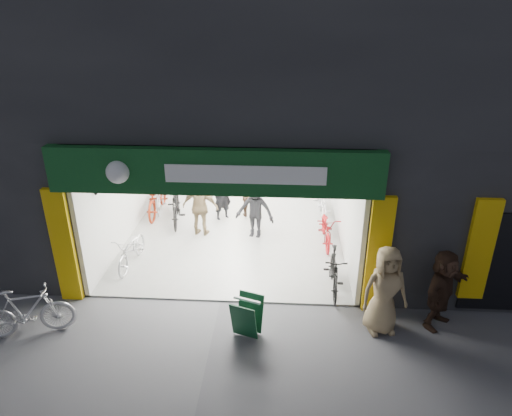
# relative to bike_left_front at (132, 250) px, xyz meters

# --- Properties ---
(ground) EXTENTS (60.00, 60.00, 0.00)m
(ground) POSITION_rel_bike_left_front_xyz_m (2.35, -1.40, -0.43)
(ground) COLOR #56565B
(ground) RESTS_ON ground
(building) EXTENTS (17.00, 10.27, 8.00)m
(building) POSITION_rel_bike_left_front_xyz_m (3.26, 3.59, 3.88)
(building) COLOR #232326
(building) RESTS_ON ground
(bike_left_front) EXTENTS (0.67, 1.68, 0.86)m
(bike_left_front) POSITION_rel_bike_left_front_xyz_m (0.00, 0.00, 0.00)
(bike_left_front) COLOR silver
(bike_left_front) RESTS_ON ground
(bike_left_midfront) EXTENTS (0.85, 1.99, 1.16)m
(bike_left_midfront) POSITION_rel_bike_left_front_xyz_m (0.55, 2.46, 0.15)
(bike_left_midfront) COLOR black
(bike_left_midfront) RESTS_ON ground
(bike_left_midback) EXTENTS (0.75, 2.06, 1.07)m
(bike_left_midback) POSITION_rel_bike_left_front_xyz_m (-0.15, 3.05, 0.10)
(bike_left_midback) COLOR maroon
(bike_left_midback) RESTS_ON ground
(bike_left_back) EXTENTS (0.70, 1.71, 1.00)m
(bike_left_back) POSITION_rel_bike_left_front_xyz_m (-0.15, 3.33, 0.07)
(bike_left_back) COLOR #B6B6BB
(bike_left_back) RESTS_ON ground
(bike_right_front) EXTENTS (0.51, 1.66, 0.99)m
(bike_right_front) POSITION_rel_bike_left_front_xyz_m (4.84, -0.80, 0.06)
(bike_right_front) COLOR black
(bike_right_front) RESTS_ON ground
(bike_right_mid) EXTENTS (0.63, 1.73, 0.90)m
(bike_right_mid) POSITION_rel_bike_left_front_xyz_m (4.85, 1.42, 0.02)
(bike_right_mid) COLOR #9C0E12
(bike_right_mid) RESTS_ON ground
(bike_right_back) EXTENTS (0.59, 1.97, 1.18)m
(bike_right_back) POSITION_rel_bike_left_front_xyz_m (4.85, 2.98, 0.16)
(bike_right_back) COLOR #BBBBC0
(bike_right_back) RESTS_ON ground
(parked_bike) EXTENTS (1.81, 1.00, 1.05)m
(parked_bike) POSITION_rel_bike_left_front_xyz_m (-1.20, -2.67, 0.09)
(parked_bike) COLOR #B6B5BA
(parked_bike) RESTS_ON ground
(customer_a) EXTENTS (0.69, 0.66, 1.60)m
(customer_a) POSITION_rel_bike_left_front_xyz_m (1.90, 2.75, 0.37)
(customer_a) COLOR black
(customer_a) RESTS_ON ground
(customer_b) EXTENTS (0.89, 0.77, 1.56)m
(customer_b) POSITION_rel_bike_left_front_xyz_m (2.65, 3.03, 0.35)
(customer_b) COLOR #382419
(customer_b) RESTS_ON ground
(customer_c) EXTENTS (1.20, 0.87, 1.67)m
(customer_c) POSITION_rel_bike_left_front_xyz_m (2.92, 1.64, 0.41)
(customer_c) COLOR black
(customer_c) RESTS_ON ground
(customer_d) EXTENTS (1.07, 0.58, 1.73)m
(customer_d) POSITION_rel_bike_left_front_xyz_m (1.43, 1.67, 0.44)
(customer_d) COLOR #927955
(customer_d) RESTS_ON ground
(pedestrian_near) EXTENTS (1.00, 0.75, 1.84)m
(pedestrian_near) POSITION_rel_bike_left_front_xyz_m (5.65, -2.12, 0.49)
(pedestrian_near) COLOR #987F58
(pedestrian_near) RESTS_ON ground
(pedestrian_far) EXTENTS (1.41, 1.49, 1.68)m
(pedestrian_far) POSITION_rel_bike_left_front_xyz_m (6.81, -1.88, 0.41)
(pedestrian_far) COLOR #322117
(pedestrian_far) RESTS_ON ground
(sandwich_board) EXTENTS (0.66, 0.67, 0.80)m
(sandwich_board) POSITION_rel_bike_left_front_xyz_m (3.03, -2.42, 0.01)
(sandwich_board) COLOR #0E3A1F
(sandwich_board) RESTS_ON ground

